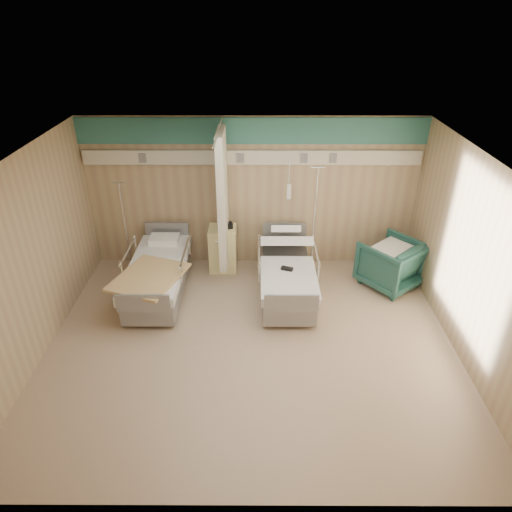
# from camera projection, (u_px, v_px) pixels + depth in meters

# --- Properties ---
(ground) EXTENTS (6.00, 5.00, 0.00)m
(ground) POSITION_uv_depth(u_px,v_px,m) (251.00, 344.00, 6.82)
(ground) COLOR #9E836D
(ground) RESTS_ON ground
(room_walls) EXTENTS (6.04, 5.04, 2.82)m
(room_walls) POSITION_uv_depth(u_px,v_px,m) (248.00, 224.00, 6.13)
(room_walls) COLOR tan
(room_walls) RESTS_ON ground
(bed_right) EXTENTS (1.00, 2.16, 0.63)m
(bed_right) POSITION_uv_depth(u_px,v_px,m) (287.00, 279.00, 7.80)
(bed_right) COLOR silver
(bed_right) RESTS_ON ground
(bed_left) EXTENTS (1.00, 2.16, 0.63)m
(bed_left) POSITION_uv_depth(u_px,v_px,m) (158.00, 279.00, 7.80)
(bed_left) COLOR silver
(bed_left) RESTS_ON ground
(bedside_cabinet) EXTENTS (0.50, 0.48, 0.85)m
(bedside_cabinet) POSITION_uv_depth(u_px,v_px,m) (223.00, 249.00, 8.53)
(bedside_cabinet) COLOR #F4EA98
(bedside_cabinet) RESTS_ON ground
(visitor_armchair) EXTENTS (1.31, 1.31, 0.86)m
(visitor_armchair) POSITION_uv_depth(u_px,v_px,m) (391.00, 264.00, 8.03)
(visitor_armchair) COLOR #1E4B45
(visitor_armchair) RESTS_ON ground
(waffle_blanket) EXTENTS (0.91, 0.90, 0.08)m
(waffle_blanket) POSITION_uv_depth(u_px,v_px,m) (395.00, 241.00, 7.78)
(waffle_blanket) COLOR white
(waffle_blanket) RESTS_ON visitor_armchair
(iv_stand_right) EXTENTS (0.37, 0.37, 2.07)m
(iv_stand_right) POSITION_uv_depth(u_px,v_px,m) (312.00, 253.00, 8.37)
(iv_stand_right) COLOR silver
(iv_stand_right) RESTS_ON ground
(iv_stand_left) EXTENTS (0.32, 0.32, 1.80)m
(iv_stand_left) POSITION_uv_depth(u_px,v_px,m) (130.00, 256.00, 8.41)
(iv_stand_left) COLOR silver
(iv_stand_left) RESTS_ON ground
(call_remote) EXTENTS (0.21, 0.15, 0.04)m
(call_remote) POSITION_uv_depth(u_px,v_px,m) (287.00, 269.00, 7.46)
(call_remote) COLOR black
(call_remote) RESTS_ON bed_right
(tan_blanket) EXTENTS (1.26, 1.40, 0.04)m
(tan_blanket) POSITION_uv_depth(u_px,v_px,m) (149.00, 277.00, 7.24)
(tan_blanket) COLOR tan
(tan_blanket) RESTS_ON bed_left
(toiletry_bag) EXTENTS (0.22, 0.18, 0.11)m
(toiletry_bag) POSITION_uv_depth(u_px,v_px,m) (227.00, 226.00, 8.29)
(toiletry_bag) COLOR black
(toiletry_bag) RESTS_ON bedside_cabinet
(white_cup) EXTENTS (0.12, 0.12, 0.14)m
(white_cup) POSITION_uv_depth(u_px,v_px,m) (220.00, 222.00, 8.38)
(white_cup) COLOR white
(white_cup) RESTS_ON bedside_cabinet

